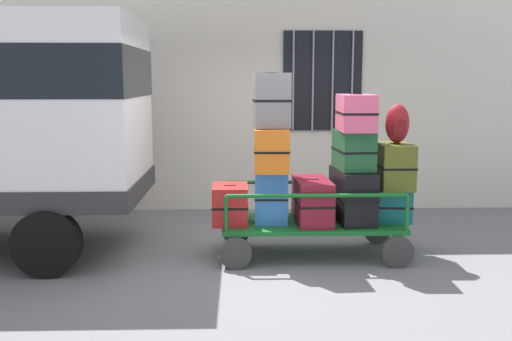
{
  "coord_description": "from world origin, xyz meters",
  "views": [
    {
      "loc": [
        -0.4,
        -6.42,
        2.03
      ],
      "look_at": [
        -0.22,
        0.04,
        1.0
      ],
      "focal_mm": 40.48,
      "sensor_mm": 36.0,
      "label": 1
    }
  ],
  "objects_px": {
    "backpack": "(397,124)",
    "suitcase_center_bottom": "(312,201)",
    "suitcase_midleft_bottom": "(271,196)",
    "suitcase_midright_top": "(356,113)",
    "suitcase_right_middle": "(394,166)",
    "suitcase_midright_bottom": "(352,195)",
    "suitcase_right_bottom": "(393,205)",
    "suitcase_midleft_top": "(272,100)",
    "suitcase_left_bottom": "(230,204)",
    "suitcase_midright_middle": "(354,150)",
    "suitcase_midleft_middle": "(271,149)",
    "luggage_cart": "(312,228)"
  },
  "relations": [
    {
      "from": "suitcase_left_bottom",
      "to": "suitcase_midleft_middle",
      "type": "relative_size",
      "value": 0.78
    },
    {
      "from": "suitcase_left_bottom",
      "to": "suitcase_midleft_middle",
      "type": "bearing_deg",
      "value": 5.17
    },
    {
      "from": "suitcase_center_bottom",
      "to": "suitcase_right_middle",
      "type": "relative_size",
      "value": 1.34
    },
    {
      "from": "suitcase_midright_middle",
      "to": "backpack",
      "type": "distance_m",
      "value": 0.57
    },
    {
      "from": "suitcase_midright_top",
      "to": "suitcase_right_middle",
      "type": "relative_size",
      "value": 1.07
    },
    {
      "from": "suitcase_midleft_top",
      "to": "suitcase_midright_middle",
      "type": "height_order",
      "value": "suitcase_midleft_top"
    },
    {
      "from": "suitcase_midright_bottom",
      "to": "backpack",
      "type": "bearing_deg",
      "value": -2.06
    },
    {
      "from": "suitcase_left_bottom",
      "to": "suitcase_midleft_top",
      "type": "bearing_deg",
      "value": 5.28
    },
    {
      "from": "suitcase_midleft_bottom",
      "to": "suitcase_midright_bottom",
      "type": "height_order",
      "value": "suitcase_midright_bottom"
    },
    {
      "from": "suitcase_left_bottom",
      "to": "suitcase_midright_middle",
      "type": "height_order",
      "value": "suitcase_midright_middle"
    },
    {
      "from": "suitcase_midright_bottom",
      "to": "suitcase_midright_middle",
      "type": "relative_size",
      "value": 1.28
    },
    {
      "from": "suitcase_midright_bottom",
      "to": "suitcase_midright_top",
      "type": "relative_size",
      "value": 1.28
    },
    {
      "from": "luggage_cart",
      "to": "suitcase_left_bottom",
      "type": "relative_size",
      "value": 3.97
    },
    {
      "from": "suitcase_midleft_bottom",
      "to": "suitcase_right_middle",
      "type": "height_order",
      "value": "suitcase_right_middle"
    },
    {
      "from": "suitcase_midleft_bottom",
      "to": "suitcase_right_bottom",
      "type": "distance_m",
      "value": 1.42
    },
    {
      "from": "suitcase_right_bottom",
      "to": "suitcase_right_middle",
      "type": "relative_size",
      "value": 0.71
    },
    {
      "from": "suitcase_center_bottom",
      "to": "suitcase_midleft_bottom",
      "type": "bearing_deg",
      "value": 175.88
    },
    {
      "from": "suitcase_midleft_bottom",
      "to": "backpack",
      "type": "distance_m",
      "value": 1.65
    },
    {
      "from": "suitcase_midright_top",
      "to": "suitcase_right_bottom",
      "type": "xyz_separation_m",
      "value": [
        0.47,
        0.05,
        -1.06
      ]
    },
    {
      "from": "luggage_cart",
      "to": "backpack",
      "type": "relative_size",
      "value": 4.8
    },
    {
      "from": "luggage_cart",
      "to": "suitcase_right_bottom",
      "type": "distance_m",
      "value": 0.98
    },
    {
      "from": "suitcase_midleft_middle",
      "to": "suitcase_midright_middle",
      "type": "xyz_separation_m",
      "value": [
        0.94,
        0.03,
        -0.02
      ]
    },
    {
      "from": "suitcase_midleft_middle",
      "to": "backpack",
      "type": "bearing_deg",
      "value": 0.18
    },
    {
      "from": "suitcase_right_middle",
      "to": "suitcase_midright_top",
      "type": "bearing_deg",
      "value": -171.62
    },
    {
      "from": "backpack",
      "to": "suitcase_center_bottom",
      "type": "bearing_deg",
      "value": -178.76
    },
    {
      "from": "suitcase_center_bottom",
      "to": "suitcase_midright_top",
      "type": "relative_size",
      "value": 1.26
    },
    {
      "from": "suitcase_left_bottom",
      "to": "suitcase_midleft_bottom",
      "type": "distance_m",
      "value": 0.48
    },
    {
      "from": "suitcase_midright_bottom",
      "to": "suitcase_right_middle",
      "type": "height_order",
      "value": "suitcase_right_middle"
    },
    {
      "from": "suitcase_midleft_top",
      "to": "suitcase_right_bottom",
      "type": "xyz_separation_m",
      "value": [
        1.41,
        0.0,
        -1.2
      ]
    },
    {
      "from": "suitcase_midleft_top",
      "to": "backpack",
      "type": "relative_size",
      "value": 1.4
    },
    {
      "from": "suitcase_left_bottom",
      "to": "suitcase_midright_top",
      "type": "height_order",
      "value": "suitcase_midright_top"
    },
    {
      "from": "suitcase_right_middle",
      "to": "backpack",
      "type": "distance_m",
      "value": 0.48
    },
    {
      "from": "suitcase_right_middle",
      "to": "suitcase_midright_bottom",
      "type": "bearing_deg",
      "value": 179.69
    },
    {
      "from": "luggage_cart",
      "to": "suitcase_midright_middle",
      "type": "height_order",
      "value": "suitcase_midright_middle"
    },
    {
      "from": "suitcase_midright_top",
      "to": "suitcase_midleft_middle",
      "type": "bearing_deg",
      "value": 176.97
    },
    {
      "from": "suitcase_midleft_middle",
      "to": "suitcase_midright_middle",
      "type": "distance_m",
      "value": 0.94
    },
    {
      "from": "suitcase_left_bottom",
      "to": "suitcase_right_bottom",
      "type": "bearing_deg",
      "value": 1.35
    },
    {
      "from": "suitcase_midleft_bottom",
      "to": "suitcase_midright_top",
      "type": "distance_m",
      "value": 1.34
    },
    {
      "from": "luggage_cart",
      "to": "suitcase_midleft_middle",
      "type": "relative_size",
      "value": 3.1
    },
    {
      "from": "suitcase_left_bottom",
      "to": "suitcase_center_bottom",
      "type": "bearing_deg",
      "value": 1.61
    },
    {
      "from": "suitcase_midleft_bottom",
      "to": "suitcase_right_bottom",
      "type": "relative_size",
      "value": 1.41
    },
    {
      "from": "suitcase_midright_bottom",
      "to": "suitcase_right_bottom",
      "type": "xyz_separation_m",
      "value": [
        0.47,
        -0.02,
        -0.11
      ]
    },
    {
      "from": "suitcase_midleft_bottom",
      "to": "suitcase_midleft_top",
      "type": "bearing_deg",
      "value": -90.0
    },
    {
      "from": "suitcase_right_middle",
      "to": "luggage_cart",
      "type": "bearing_deg",
      "value": -178.11
    },
    {
      "from": "suitcase_midright_top",
      "to": "backpack",
      "type": "distance_m",
      "value": 0.51
    },
    {
      "from": "suitcase_left_bottom",
      "to": "suitcase_right_bottom",
      "type": "relative_size",
      "value": 1.25
    },
    {
      "from": "suitcase_midleft_middle",
      "to": "suitcase_right_middle",
      "type": "distance_m",
      "value": 1.43
    },
    {
      "from": "suitcase_center_bottom",
      "to": "suitcase_midright_top",
      "type": "distance_m",
      "value": 1.11
    },
    {
      "from": "suitcase_left_bottom",
      "to": "suitcase_right_bottom",
      "type": "height_order",
      "value": "suitcase_left_bottom"
    },
    {
      "from": "suitcase_left_bottom",
      "to": "suitcase_midleft_bottom",
      "type": "xyz_separation_m",
      "value": [
        0.47,
        0.06,
        0.08
      ]
    }
  ]
}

